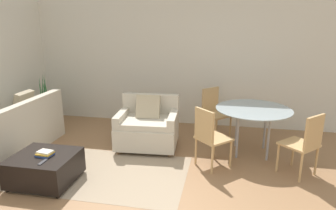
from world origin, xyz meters
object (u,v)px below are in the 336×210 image
object	(u,v)px
tv_remote_primary	(43,162)
book_stack	(45,154)
couch	(5,137)
dining_table	(253,113)
ottoman	(45,167)
potted_plant	(46,112)
armchair	(148,127)
dining_chair_near_left	(209,134)
dining_chair_near_right	(305,141)
dining_chair_far_left	(214,109)

from	to	relation	value
tv_remote_primary	book_stack	bearing A→B (deg)	115.30
tv_remote_primary	couch	bearing A→B (deg)	145.54
tv_remote_primary	dining_table	bearing A→B (deg)	32.33
ottoman	potted_plant	size ratio (longest dim) A/B	0.74
armchair	ottoman	xyz separation A→B (m)	(-1.03, -1.41, -0.13)
dining_table	armchair	bearing A→B (deg)	-177.93
tv_remote_primary	dining_chair_near_left	distance (m)	2.23
potted_plant	dining_chair_near_left	bearing A→B (deg)	-20.21
armchair	dining_chair_near_left	size ratio (longest dim) A/B	1.15
armchair	potted_plant	world-z (taller)	potted_plant
dining_chair_near_right	dining_chair_far_left	world-z (taller)	same
book_stack	dining_chair_far_left	bearing A→B (deg)	45.92
armchair	dining_chair_near_left	world-z (taller)	dining_chair_near_left
armchair	dining_chair_near_left	xyz separation A→B (m)	(1.06, -0.58, 0.17)
tv_remote_primary	dining_table	size ratio (longest dim) A/B	0.14
dining_table	book_stack	bearing A→B (deg)	-151.21
armchair	dining_chair_far_left	size ratio (longest dim) A/B	1.15
book_stack	dining_chair_near_left	bearing A→B (deg)	22.25
armchair	dining_table	distance (m)	1.74
potted_plant	dining_table	size ratio (longest dim) A/B	0.91
tv_remote_primary	potted_plant	world-z (taller)	potted_plant
potted_plant	dining_table	distance (m)	4.12
dining_chair_near_left	dining_chair_near_right	bearing A→B (deg)	0.00
armchair	dining_table	world-z (taller)	armchair
dining_table	dining_chair_near_right	xyz separation A→B (m)	(0.64, -0.64, -0.16)
couch	tv_remote_primary	world-z (taller)	couch
ottoman	potted_plant	bearing A→B (deg)	122.28
couch	armchair	bearing A→B (deg)	19.86
couch	dining_chair_near_left	world-z (taller)	couch
ottoman	book_stack	distance (m)	0.21
couch	ottoman	xyz separation A→B (m)	(1.10, -0.65, -0.09)
armchair	dining_chair_far_left	bearing A→B (deg)	33.55
dining_chair_near_right	dining_chair_far_left	size ratio (longest dim) A/B	1.00
armchair	book_stack	distance (m)	1.74
dining_chair_near_right	armchair	bearing A→B (deg)	166.10
tv_remote_primary	dining_chair_near_right	world-z (taller)	dining_chair_near_right
potted_plant	dining_chair_far_left	distance (m)	3.42
armchair	dining_chair_near_left	distance (m)	1.22
couch	dining_chair_far_left	distance (m)	3.52
potted_plant	dining_table	bearing A→B (deg)	-8.61
tv_remote_primary	dining_table	distance (m)	3.12
couch	ottoman	bearing A→B (deg)	-30.57
book_stack	tv_remote_primary	size ratio (longest dim) A/B	1.26
armchair	potted_plant	xyz separation A→B (m)	(-2.35, 0.68, -0.08)
dining_chair_near_left	dining_table	bearing A→B (deg)	45.00
ottoman	potted_plant	distance (m)	2.47
ottoman	dining_chair_near_left	bearing A→B (deg)	21.73
armchair	dining_chair_near_right	xyz separation A→B (m)	(2.35, -0.58, 0.17)
tv_remote_primary	dining_table	xyz separation A→B (m)	(2.62, 1.66, 0.28)
dining_table	dining_chair_near_right	size ratio (longest dim) A/B	1.31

